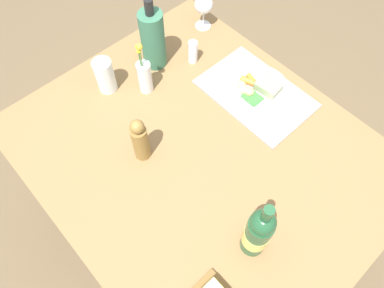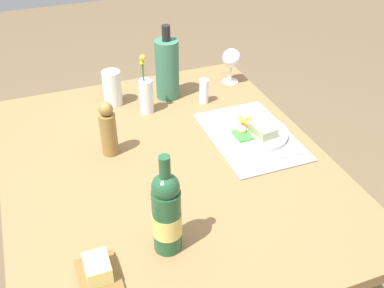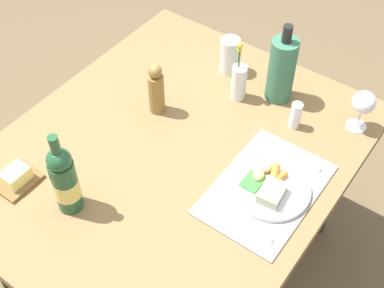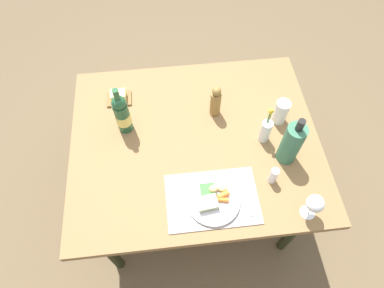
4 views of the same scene
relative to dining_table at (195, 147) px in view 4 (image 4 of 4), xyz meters
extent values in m
plane|color=brown|center=(0.00, 0.00, -0.65)|extent=(8.00, 8.00, 0.00)
cube|color=olive|center=(0.00, 0.00, 0.05)|extent=(1.25, 1.04, 0.04)
cylinder|color=#272B16|center=(-0.51, -0.40, -0.31)|extent=(0.05, 0.05, 0.68)
cylinder|color=#272B16|center=(0.51, -0.40, -0.31)|extent=(0.05, 0.05, 0.68)
cylinder|color=#272B16|center=(-0.51, 0.40, -0.31)|extent=(0.05, 0.05, 0.68)
cylinder|color=#272B16|center=(0.51, 0.40, -0.31)|extent=(0.05, 0.05, 0.68)
cube|color=gray|center=(0.04, -0.33, 0.07)|extent=(0.42, 0.28, 0.01)
cylinder|color=silver|center=(0.04, -0.34, 0.08)|extent=(0.24, 0.24, 0.02)
cube|color=#969D76|center=(0.01, -0.36, 0.11)|extent=(0.10, 0.08, 0.03)
cylinder|color=orange|center=(0.08, -0.35, 0.10)|extent=(0.06, 0.03, 0.02)
cylinder|color=orange|center=(0.09, -0.32, 0.11)|extent=(0.06, 0.04, 0.03)
ellipsoid|color=tan|center=(0.05, -0.29, 0.11)|extent=(0.04, 0.03, 0.03)
ellipsoid|color=#CFBB84|center=(0.07, -0.28, 0.11)|extent=(0.04, 0.03, 0.03)
ellipsoid|color=#D0BE72|center=(0.09, -0.29, 0.11)|extent=(0.04, 0.03, 0.03)
cube|color=green|center=(0.02, -0.29, 0.10)|extent=(0.07, 0.06, 0.01)
cube|color=silver|center=(-0.11, -0.34, 0.08)|extent=(0.02, 0.20, 0.00)
cube|color=silver|center=(0.20, -0.33, 0.08)|extent=(0.02, 0.20, 0.00)
cylinder|color=silver|center=(0.45, 0.07, 0.14)|extent=(0.07, 0.07, 0.14)
cylinder|color=silver|center=(0.45, 0.07, 0.11)|extent=(0.07, 0.07, 0.08)
cylinder|color=silver|center=(0.34, -0.03, 0.14)|extent=(0.05, 0.05, 0.13)
cylinder|color=#3F7233|center=(0.34, -0.03, 0.18)|extent=(0.00, 0.00, 0.23)
sphere|color=yellow|center=(0.34, -0.03, 0.30)|extent=(0.02, 0.02, 0.02)
cylinder|color=#3F7233|center=(0.34, -0.03, 0.18)|extent=(0.00, 0.00, 0.22)
sphere|color=yellow|center=(0.34, -0.03, 0.29)|extent=(0.02, 0.02, 0.02)
cylinder|color=#3F7233|center=(0.34, -0.02, 0.17)|extent=(0.00, 0.00, 0.21)
sphere|color=#D0DF29|center=(0.34, -0.02, 0.28)|extent=(0.02, 0.02, 0.02)
cylinder|color=#22522F|center=(-0.34, 0.11, 0.16)|extent=(0.07, 0.07, 0.19)
sphere|color=#22522F|center=(-0.34, 0.11, 0.28)|extent=(0.07, 0.07, 0.07)
cylinder|color=#22522F|center=(-0.34, 0.11, 0.32)|extent=(0.03, 0.03, 0.08)
cylinder|color=#E9D469|center=(-0.34, 0.11, 0.16)|extent=(0.08, 0.08, 0.07)
cube|color=brown|center=(-0.38, 0.30, 0.08)|extent=(0.13, 0.10, 0.01)
cube|color=#F9E57F|center=(-0.38, 0.30, 0.11)|extent=(0.08, 0.06, 0.05)
cylinder|color=white|center=(0.45, -0.44, 0.07)|extent=(0.07, 0.07, 0.00)
cylinder|color=white|center=(0.45, -0.44, 0.11)|extent=(0.01, 0.01, 0.07)
sphere|color=white|center=(0.45, -0.44, 0.18)|extent=(0.08, 0.08, 0.08)
cylinder|color=white|center=(0.33, -0.26, 0.12)|extent=(0.04, 0.04, 0.10)
cylinder|color=#376D50|center=(0.43, -0.15, 0.19)|extent=(0.09, 0.09, 0.24)
cylinder|color=black|center=(0.43, -0.15, 0.34)|extent=(0.03, 0.03, 0.06)
cylinder|color=olive|center=(0.12, 0.16, 0.15)|extent=(0.05, 0.05, 0.15)
sphere|color=olive|center=(0.12, 0.16, 0.24)|extent=(0.05, 0.05, 0.05)
camera|label=1|loc=(-0.44, 0.45, 1.17)|focal=33.98mm
camera|label=2|loc=(-1.16, 0.36, 0.99)|focal=43.52mm
camera|label=3|loc=(-0.88, -0.71, 1.34)|focal=49.33mm
camera|label=4|loc=(-0.11, -0.87, 1.47)|focal=30.68mm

